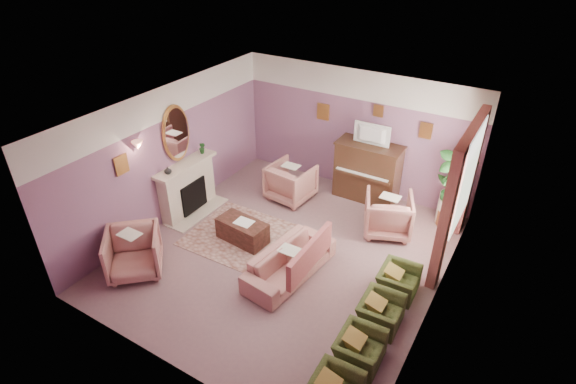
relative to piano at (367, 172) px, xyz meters
The scene contains 47 objects.
floor 2.80m from the piano, 100.57° to the right, with size 5.50×6.00×0.01m, color #815D61.
ceiling 3.47m from the piano, 100.57° to the right, with size 5.50×6.00×0.01m, color beige.
wall_back 0.96m from the piano, 147.38° to the left, with size 5.50×0.02×2.80m, color #6F4D72.
wall_front 5.75m from the piano, 95.03° to the right, with size 5.50×0.02×2.80m, color #6F4D72.
wall_left 4.28m from the piano, 140.49° to the right, with size 0.02×6.00×2.80m, color #6F4D72.
wall_right 3.58m from the piano, 49.98° to the right, with size 0.02×6.00×2.80m, color #6F4D72.
picture_rail_band 1.92m from the piano, 148.20° to the left, with size 5.50×0.01×0.65m, color silver.
stripe_panel 2.66m from the piano, 31.69° to the right, with size 0.01×3.00×2.15m, color #ACBC97.
fireplace_surround 3.96m from the piano, 141.25° to the right, with size 0.30×1.40×1.10m, color beige.
fireplace_inset 3.89m from the piano, 140.33° to the right, with size 0.18×0.72×0.68m, color black.
fire_ember 3.88m from the piano, 139.95° to the right, with size 0.06×0.54×0.10m, color orange.
mantel_shelf 3.97m from the piano, 140.98° to the right, with size 0.40×1.55×0.07m, color beige.
hearth 3.86m from the piano, 139.37° to the right, with size 0.55×1.50×0.02m, color beige.
mirror_frame 4.21m from the piano, 142.22° to the right, with size 0.04×0.72×1.20m, color #C48941.
mirror_glass 4.19m from the piano, 142.01° to the right, with size 0.01×0.60×1.06m, color white.
sconce_shade 4.90m from the piano, 131.47° to the right, with size 0.20×0.20×0.16m, color #FF997C.
piano is the anchor object (origin of this frame).
piano_keyshelf 0.36m from the piano, 90.00° to the right, with size 1.30×0.12×0.06m, color #3D2417.
piano_keys 0.37m from the piano, 90.00° to the right, with size 1.20×0.08×0.02m, color silver.
piano_top 0.66m from the piano, ahead, with size 1.45×0.65×0.04m, color #3D2417.
television 0.95m from the piano, 90.00° to the right, with size 0.80×0.12×0.48m, color black.
print_back_left 1.71m from the piano, 167.85° to the left, with size 0.30×0.03×0.38m, color #C48941.
print_back_right 1.57m from the piano, 14.93° to the left, with size 0.26×0.03×0.34m, color #C48941.
print_back_mid 1.38m from the piano, 90.00° to the left, with size 0.22×0.03×0.26m, color #C48941.
print_left_wall 5.15m from the piano, 129.60° to the right, with size 0.03×0.28×0.36m, color #C48941.
window_blind 2.69m from the piano, 27.19° to the right, with size 0.03×1.40×1.80m, color silver.
curtain_left 3.02m from the piano, 44.04° to the right, with size 0.16×0.34×2.60m, color #A74D4E.
curtain_right 2.23m from the piano, ahead, with size 0.16×0.34×2.60m, color #A74D4E.
pelmet 3.07m from the piano, 28.06° to the right, with size 0.16×2.20×0.16m, color #A74D4E.
mantel_plant 3.67m from the piano, 147.67° to the right, with size 0.16×0.16×0.28m, color #1B4B1B.
mantel_vase 4.30m from the piano, 135.67° to the right, with size 0.16×0.16×0.16m, color silver.
area_rug 3.05m from the piano, 116.04° to the right, with size 2.50×1.80×0.01m, color #966B60.
coffee_table 3.16m from the piano, 117.59° to the right, with size 1.00×0.50×0.45m, color #3F2018.
table_paper 3.11m from the piano, 116.77° to the right, with size 0.35×0.28×0.01m, color white.
sofa 3.16m from the piano, 92.53° to the right, with size 0.63×1.89×0.76m, color tan.
sofa_throw 3.16m from the piano, 85.25° to the right, with size 0.10×1.43×0.53m, color #A74D4E.
floral_armchair_left 1.72m from the piano, 147.44° to the right, with size 0.90×0.90×0.94m, color tan.
floral_armchair_right 1.37m from the piano, 49.22° to the right, with size 0.90×0.90×0.94m, color tan.
floral_armchair_front 5.18m from the piano, 119.43° to the right, with size 0.90×0.90×0.94m, color tan.
olive_chair_b 4.55m from the piano, 68.51° to the right, with size 0.50×0.72×0.62m, color #424F22.
olive_chair_c 3.80m from the piano, 63.96° to the right, with size 0.50×0.72×0.62m, color #424F22.
olive_chair_d 3.09m from the piano, 57.23° to the right, with size 0.50×0.72×0.62m, color #424F22.
side_table 1.91m from the piano, ahead, with size 0.52×0.52×0.70m, color silver.
side_plant_big 1.90m from the piano, ahead, with size 0.30×0.30×0.34m, color #1B4B1B.
side_plant_small 2.03m from the piano, ahead, with size 0.16×0.16×0.28m, color #1B4B1B.
palm_pot 1.92m from the piano, ahead, with size 0.34×0.34×0.34m, color #99552C.
palm_plant 1.90m from the piano, ahead, with size 0.76×0.76×1.44m, color #1B4B1B.
Camera 1 is at (3.50, -5.75, 5.47)m, focal length 28.00 mm.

